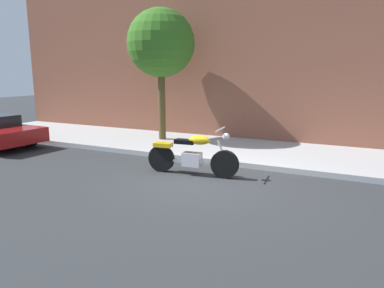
{
  "coord_description": "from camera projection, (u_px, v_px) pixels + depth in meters",
  "views": [
    {
      "loc": [
        3.07,
        -6.99,
        2.39
      ],
      "look_at": [
        -0.52,
        0.37,
        0.75
      ],
      "focal_mm": 33.11,
      "sensor_mm": 36.0,
      "label": 1
    }
  ],
  "objects": [
    {
      "name": "ground_plane",
      "position": [
        206.0,
        182.0,
        7.95
      ],
      "size": [
        60.0,
        60.0,
        0.0
      ],
      "primitive_type": "plane",
      "color": "#303335"
    },
    {
      "name": "sidewalk",
      "position": [
        248.0,
        151.0,
        10.74
      ],
      "size": [
        22.1,
        3.4,
        0.14
      ],
      "primitive_type": "cube",
      "color": "#B1B1B1",
      "rests_on": "ground"
    },
    {
      "name": "building_facade",
      "position": [
        269.0,
        31.0,
        11.73
      ],
      "size": [
        22.1,
        0.5,
        7.56
      ],
      "primitive_type": "cube",
      "color": "brown",
      "rests_on": "ground"
    },
    {
      "name": "motorcycle",
      "position": [
        192.0,
        156.0,
        8.42
      ],
      "size": [
        2.27,
        0.7,
        1.16
      ],
      "color": "black",
      "rests_on": "ground"
    },
    {
      "name": "street_tree",
      "position": [
        161.0,
        44.0,
        11.73
      ],
      "size": [
        2.26,
        2.26,
        4.51
      ],
      "color": "brown",
      "rests_on": "ground"
    }
  ]
}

